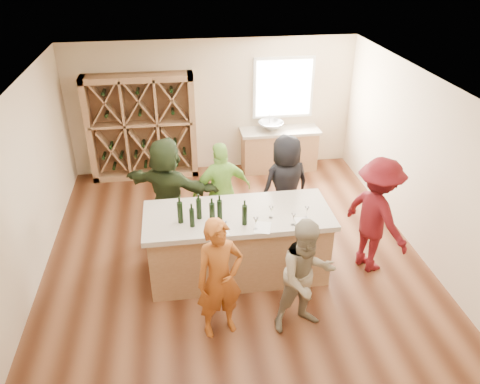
{
  "coord_description": "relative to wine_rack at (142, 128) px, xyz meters",
  "views": [
    {
      "loc": [
        -0.79,
        -5.98,
        4.64
      ],
      "look_at": [
        0.1,
        0.2,
        1.15
      ],
      "focal_mm": 35.0,
      "sensor_mm": 36.0,
      "label": 1
    }
  ],
  "objects": [
    {
      "name": "floor",
      "position": [
        1.5,
        -3.27,
        -1.15
      ],
      "size": [
        6.0,
        7.0,
        0.1
      ],
      "primitive_type": "cube",
      "color": "#59311C",
      "rests_on": "ground"
    },
    {
      "name": "ceiling",
      "position": [
        1.5,
        -3.27,
        1.75
      ],
      "size": [
        6.0,
        7.0,
        0.1
      ],
      "primitive_type": "cube",
      "color": "white",
      "rests_on": "ground"
    },
    {
      "name": "wall_back",
      "position": [
        1.5,
        0.28,
        0.3
      ],
      "size": [
        6.0,
        0.1,
        2.8
      ],
      "primitive_type": "cube",
      "color": "beige",
      "rests_on": "ground"
    },
    {
      "name": "wall_left",
      "position": [
        -1.55,
        -3.27,
        0.3
      ],
      "size": [
        0.1,
        7.0,
        2.8
      ],
      "primitive_type": "cube",
      "color": "beige",
      "rests_on": "ground"
    },
    {
      "name": "wall_right",
      "position": [
        4.55,
        -3.27,
        0.3
      ],
      "size": [
        0.1,
        7.0,
        2.8
      ],
      "primitive_type": "cube",
      "color": "beige",
      "rests_on": "ground"
    },
    {
      "name": "window_frame",
      "position": [
        3.0,
        0.2,
        0.65
      ],
      "size": [
        1.3,
        0.06,
        1.3
      ],
      "primitive_type": "cube",
      "color": "white",
      "rests_on": "wall_back"
    },
    {
      "name": "window_pane",
      "position": [
        3.0,
        0.17,
        0.65
      ],
      "size": [
        1.18,
        0.01,
        1.18
      ],
      "primitive_type": "cube",
      "color": "white",
      "rests_on": "wall_back"
    },
    {
      "name": "wine_rack",
      "position": [
        0.0,
        0.0,
        0.0
      ],
      "size": [
        2.2,
        0.45,
        2.2
      ],
      "primitive_type": "cube",
      "color": "#9A6F49",
      "rests_on": "floor"
    },
    {
      "name": "back_counter_base",
      "position": [
        2.9,
        -0.07,
        -0.67
      ],
      "size": [
        1.6,
        0.58,
        0.86
      ],
      "primitive_type": "cube",
      "color": "#9A6F49",
      "rests_on": "floor"
    },
    {
      "name": "back_counter_top",
      "position": [
        2.9,
        -0.07,
        -0.21
      ],
      "size": [
        1.7,
        0.62,
        0.06
      ],
      "primitive_type": "cube",
      "color": "#B2A592",
      "rests_on": "back_counter_base"
    },
    {
      "name": "sink",
      "position": [
        2.7,
        -0.07,
        -0.09
      ],
      "size": [
        0.54,
        0.54,
        0.19
      ],
      "primitive_type": "imported",
      "color": "silver",
      "rests_on": "back_counter_top"
    },
    {
      "name": "faucet",
      "position": [
        2.7,
        0.11,
        -0.03
      ],
      "size": [
        0.02,
        0.02,
        0.3
      ],
      "primitive_type": "cylinder",
      "color": "silver",
      "rests_on": "back_counter_top"
    },
    {
      "name": "tasting_counter_base",
      "position": [
        1.5,
        -3.56,
        -0.6
      ],
      "size": [
        2.6,
        1.0,
        1.0
      ],
      "primitive_type": "cube",
      "color": "#9A6F49",
      "rests_on": "floor"
    },
    {
      "name": "tasting_counter_top",
      "position": [
        1.5,
        -3.56,
        -0.06
      ],
      "size": [
        2.72,
        1.12,
        0.08
      ],
      "primitive_type": "cube",
      "color": "#B2A592",
      "rests_on": "tasting_counter_base"
    },
    {
      "name": "wine_bottle_a",
      "position": [
        0.67,
        -3.68,
        0.14
      ],
      "size": [
        0.1,
        0.1,
        0.32
      ],
      "primitive_type": "cylinder",
      "rotation": [
        0.0,
        0.0,
        0.43
      ],
      "color": "black",
      "rests_on": "tasting_counter_top"
    },
    {
      "name": "wine_bottle_b",
      "position": [
        0.83,
        -3.81,
        0.12
      ],
      "size": [
        0.09,
        0.09,
        0.28
      ],
      "primitive_type": "cylinder",
      "rotation": [
        0.0,
        0.0,
        -0.43
      ],
      "color": "black",
      "rests_on": "tasting_counter_top"
    },
    {
      "name": "wine_bottle_c",
      "position": [
        0.94,
        -3.62,
        0.14
      ],
      "size": [
        0.1,
        0.1,
        0.31
      ],
      "primitive_type": "cylinder",
      "rotation": [
        0.0,
        0.0,
        -0.36
      ],
      "color": "black",
      "rests_on": "tasting_counter_top"
    },
    {
      "name": "wine_bottle_d",
      "position": [
        1.11,
        -3.78,
        0.14
      ],
      "size": [
        0.08,
        0.08,
        0.32
      ],
      "primitive_type": "cylinder",
      "rotation": [
        0.0,
        0.0,
        -0.03
      ],
      "color": "black",
      "rests_on": "tasting_counter_top"
    },
    {
      "name": "wine_bottle_e",
      "position": [
        1.22,
        -3.68,
        0.13
      ],
      "size": [
        0.08,
        0.08,
        0.3
      ],
      "primitive_type": "cylinder",
      "rotation": [
        0.0,
        0.0,
        -0.1
      ],
      "color": "black",
      "rests_on": "tasting_counter_top"
    },
    {
      "name": "wine_glass_a",
      "position": [
        1.25,
        -4.04,
        0.07
      ],
      "size": [
        0.08,
        0.08,
        0.18
      ],
      "primitive_type": "cone",
      "rotation": [
        0.0,
        0.0,
        -0.33
      ],
      "color": "white",
      "rests_on": "tasting_counter_top"
    },
    {
      "name": "wine_glass_b",
      "position": [
        1.68,
        -4.02,
        0.07
      ],
      "size": [
        0.08,
        0.08,
        0.19
      ],
      "primitive_type": "cone",
      "rotation": [
        0.0,
        0.0,
        -0.22
      ],
      "color": "white",
      "rests_on": "tasting_counter_top"
    },
    {
      "name": "wine_glass_c",
      "position": [
        2.21,
        -3.98,
        0.06
      ],
      "size": [
        0.08,
        0.08,
        0.17
      ],
      "primitive_type": "cone",
      "rotation": [
        0.0,
        0.0,
        0.42
      ],
      "color": "white",
      "rests_on": "tasting_counter_top"
    },
    {
      "name": "wine_glass_d",
      "position": [
        1.94,
        -3.75,
        0.07
      ],
      "size": [
        0.09,
        0.09,
        0.18
      ],
      "primitive_type": "cone",
      "rotation": [
        0.0,
        0.0,
        0.43
      ],
      "color": "white",
      "rests_on": "tasting_counter_top"
    },
    {
      "name": "wine_glass_e",
      "position": [
        2.44,
        -3.82,
        0.06
      ],
      "size": [
        0.08,
        0.08,
        0.17
      ],
      "primitive_type": "cone",
      "rotation": [
        0.0,
        0.0,
        -0.41
      ],
      "color": "white",
      "rests_on": "tasting_counter_top"
    },
    {
      "name": "tasting_menu_a",
      "position": [
        1.2,
        -3.98,
        -0.02
      ],
      "size": [
        0.24,
        0.3,
        0.0
      ],
      "primitive_type": "cube",
      "rotation": [
        0.0,
        0.0,
        0.19
      ],
      "color": "white",
      "rests_on": "tasting_counter_top"
    },
    {
      "name": "tasting_menu_b",
      "position": [
        1.78,
        -3.98,
        -0.02
      ],
      "size": [
        0.29,
        0.35,
        0.0
      ],
      "primitive_type": "cube",
      "rotation": [
        0.0,
        0.0,
        -0.29
      ],
      "color": "white",
      "rests_on": "tasting_counter_top"
    },
    {
      "name": "tasting_menu_c",
      "position": [
        2.37,
        -3.94,
        -0.02
      ],
      "size": [
        0.21,
        0.28,
        0.0
      ],
      "primitive_type": "cube",
      "rotation": [
        0.0,
        0.0,
        -0.01
      ],
      "color": "white",
      "rests_on": "tasting_counter_top"
    },
    {
      "name": "person_near_left",
      "position": [
        1.11,
        -4.71,
        -0.25
      ],
      "size": [
        0.72,
        0.6,
        1.7
      ],
      "primitive_type": "imported",
      "rotation": [
        0.0,
        0.0,
        0.26
      ],
      "color": "#994C19",
      "rests_on": "floor"
    },
    {
      "name": "person_near_right",
      "position": [
        2.2,
        -4.78,
        -0.28
      ],
      "size": [
        0.86,
        0.58,
        1.63
      ],
      "primitive_type": "imported",
      "rotation": [
        0.0,
        0.0,
        0.2
      ],
      "color": "gray",
      "rests_on": "floor"
    },
    {
      "name": "person_server",
      "position": [
        3.57,
        -3.68,
        -0.17
      ],
      "size": [
        0.97,
        1.32,
        1.85
      ],
      "primitive_type": "imported",
      "rotation": [
        0.0,
        0.0,
        1.96
      ],
      "color": "#590F14",
      "rests_on": "floor"
    },
    {
      "name": "person_far_mid",
      "position": [
        1.39,
        -2.46,
        -0.24
      ],
      "size": [
        1.09,
        0.71,
        1.71
      ],
      "primitive_type": "imported",
      "rotation": [
        0.0,
        0.0,
        3.35
      ],
      "color": "#8CC64C",
      "rests_on": "floor"
    },
    {
      "name": "person_far_right",
      "position": [
        2.45,
        -2.51,
        -0.21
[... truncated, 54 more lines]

